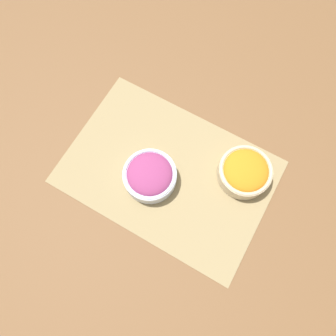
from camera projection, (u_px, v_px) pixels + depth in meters
name	position (u px, v px, depth m)	size (l,w,h in m)	color
ground_plane	(168.00, 172.00, 0.93)	(3.00, 3.00, 0.00)	brown
placemat	(168.00, 172.00, 0.93)	(0.58, 0.39, 0.00)	#937F56
onion_bowl	(150.00, 175.00, 0.89)	(0.15, 0.15, 0.07)	silver
carrot_bowl	(245.00, 172.00, 0.90)	(0.15, 0.15, 0.06)	beige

